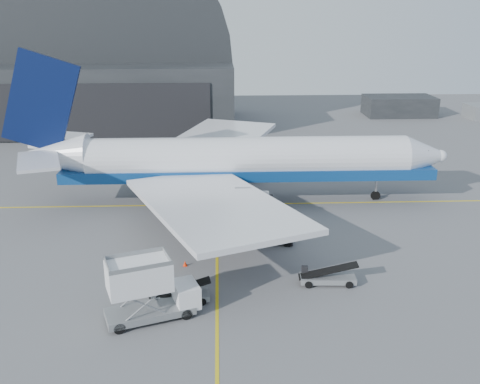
{
  "coord_description": "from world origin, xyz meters",
  "views": [
    {
      "loc": [
        0.29,
        -37.63,
        21.48
      ],
      "look_at": [
        2.3,
        11.32,
        4.5
      ],
      "focal_mm": 40.0,
      "sensor_mm": 36.0,
      "label": 1
    }
  ],
  "objects_px": {
    "catering_truck": "(148,290)",
    "belt_loader_b": "(327,277)",
    "airliner": "(230,161)",
    "pushback_tug": "(275,236)",
    "belt_loader_a": "(179,296)"
  },
  "relations": [
    {
      "from": "catering_truck",
      "to": "belt_loader_a",
      "type": "distance_m",
      "value": 3.44
    },
    {
      "from": "belt_loader_a",
      "to": "belt_loader_b",
      "type": "relative_size",
      "value": 1.0
    },
    {
      "from": "pushback_tug",
      "to": "belt_loader_b",
      "type": "xyz_separation_m",
      "value": [
        3.39,
        -8.41,
        -0.08
      ]
    },
    {
      "from": "pushback_tug",
      "to": "belt_loader_a",
      "type": "relative_size",
      "value": 0.83
    },
    {
      "from": "catering_truck",
      "to": "belt_loader_b",
      "type": "distance_m",
      "value": 14.78
    },
    {
      "from": "catering_truck",
      "to": "pushback_tug",
      "type": "distance_m",
      "value": 16.85
    },
    {
      "from": "airliner",
      "to": "catering_truck",
      "type": "relative_size",
      "value": 7.01
    },
    {
      "from": "airliner",
      "to": "pushback_tug",
      "type": "relative_size",
      "value": 12.58
    },
    {
      "from": "belt_loader_a",
      "to": "catering_truck",
      "type": "bearing_deg",
      "value": -142.35
    },
    {
      "from": "airliner",
      "to": "belt_loader_b",
      "type": "xyz_separation_m",
      "value": [
        7.42,
        -19.96,
        -4.37
      ]
    },
    {
      "from": "belt_loader_a",
      "to": "belt_loader_b",
      "type": "distance_m",
      "value": 12.15
    },
    {
      "from": "belt_loader_a",
      "to": "belt_loader_b",
      "type": "xyz_separation_m",
      "value": [
        11.89,
        2.5,
        0.01
      ]
    },
    {
      "from": "airliner",
      "to": "pushback_tug",
      "type": "xyz_separation_m",
      "value": [
        4.02,
        -11.54,
        -4.29
      ]
    },
    {
      "from": "airliner",
      "to": "catering_truck",
      "type": "distance_m",
      "value": 25.56
    },
    {
      "from": "airliner",
      "to": "pushback_tug",
      "type": "height_order",
      "value": "airliner"
    }
  ]
}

